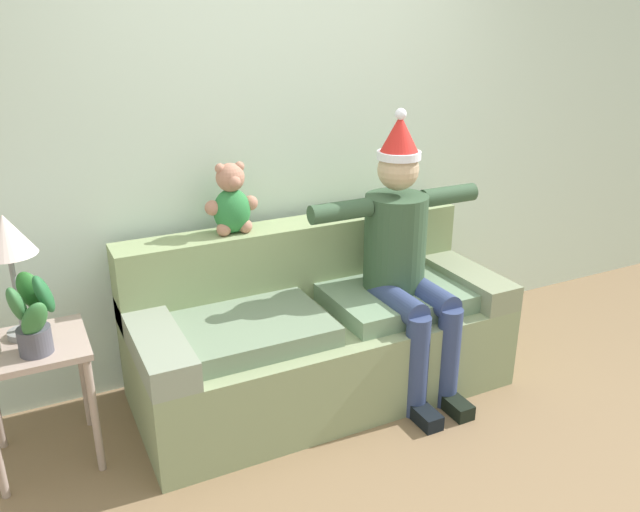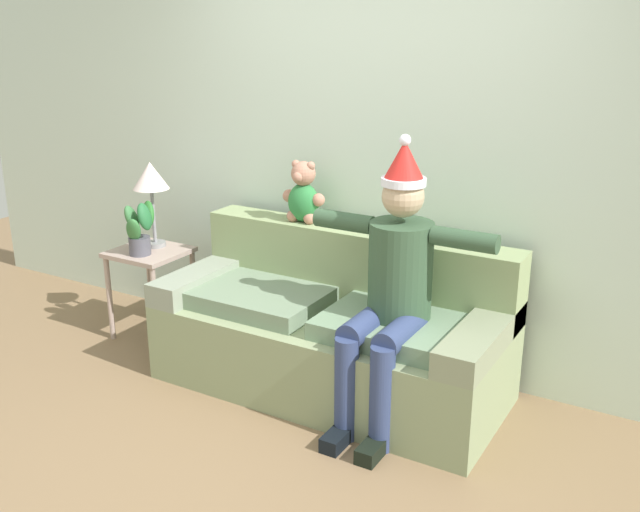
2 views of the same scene
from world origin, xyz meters
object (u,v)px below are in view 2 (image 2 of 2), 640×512
object	(u,v)px
teddy_bear	(303,195)
potted_plant	(140,229)
side_table	(150,266)
candle_tall	(131,227)
table_lamp	(151,180)
person_seated	(392,282)
couch	(334,331)

from	to	relation	value
teddy_bear	potted_plant	world-z (taller)	teddy_bear
side_table	candle_tall	world-z (taller)	candle_tall
teddy_bear	potted_plant	xyz separation A→B (m)	(-1.03, -0.36, -0.28)
teddy_bear	potted_plant	distance (m)	1.12
table_lamp	person_seated	bearing A→B (deg)	-7.76
couch	candle_tall	xyz separation A→B (m)	(-1.55, -0.02, 0.41)
side_table	candle_tall	bearing A→B (deg)	-171.34
teddy_bear	candle_tall	size ratio (longest dim) A/B	1.71
side_table	potted_plant	xyz separation A→B (m)	(0.03, -0.10, 0.29)
teddy_bear	candle_tall	bearing A→B (deg)	-166.41
couch	table_lamp	world-z (taller)	table_lamp
candle_tall	potted_plant	bearing A→B (deg)	-25.76
side_table	table_lamp	bearing A→B (deg)	104.14
couch	side_table	world-z (taller)	couch
side_table	table_lamp	world-z (taller)	table_lamp
couch	side_table	bearing A→B (deg)	-179.93
potted_plant	candle_tall	xyz separation A→B (m)	(-0.16, 0.08, -0.03)
person_seated	potted_plant	bearing A→B (deg)	177.80
table_lamp	teddy_bear	bearing A→B (deg)	9.32
potted_plant	candle_tall	bearing A→B (deg)	154.24
couch	teddy_bear	bearing A→B (deg)	144.37
candle_tall	table_lamp	bearing A→B (deg)	45.25
couch	potted_plant	world-z (taller)	potted_plant
couch	candle_tall	size ratio (longest dim) A/B	9.04
table_lamp	candle_tall	xyz separation A→B (m)	(-0.11, -0.11, -0.31)
couch	side_table	xyz separation A→B (m)	(-1.42, -0.00, 0.15)
couch	table_lamp	bearing A→B (deg)	176.51
person_seated	candle_tall	distance (m)	2.00
table_lamp	potted_plant	xyz separation A→B (m)	(0.05, -0.19, -0.28)
person_seated	candle_tall	world-z (taller)	person_seated
couch	person_seated	bearing A→B (deg)	-21.00
person_seated	table_lamp	xyz separation A→B (m)	(-1.88, 0.26, 0.29)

